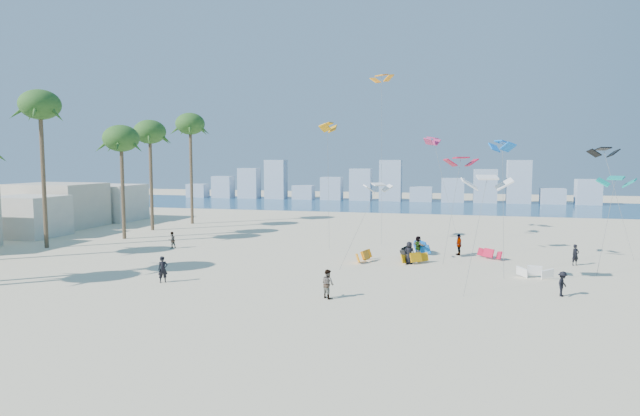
# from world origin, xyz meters

# --- Properties ---
(ground) EXTENTS (220.00, 220.00, 0.00)m
(ground) POSITION_xyz_m (0.00, 0.00, 0.00)
(ground) COLOR beige
(ground) RESTS_ON ground
(ocean) EXTENTS (220.00, 220.00, 0.00)m
(ocean) POSITION_xyz_m (0.00, 72.00, 0.01)
(ocean) COLOR navy
(ocean) RESTS_ON ground
(kitesurfer_near) EXTENTS (0.80, 0.78, 1.85)m
(kitesurfer_near) POSITION_xyz_m (-5.72, 5.72, 0.92)
(kitesurfer_near) COLOR black
(kitesurfer_near) RESTS_ON ground
(kitesurfer_mid) EXTENTS (1.11, 1.09, 1.81)m
(kitesurfer_mid) POSITION_xyz_m (6.38, 4.46, 0.90)
(kitesurfer_mid) COLOR gray
(kitesurfer_mid) RESTS_ON ground
(kitesurfers_far) EXTENTS (36.79, 14.43, 1.90)m
(kitesurfers_far) POSITION_xyz_m (10.93, 17.66, 0.87)
(kitesurfers_far) COLOR black
(kitesurfers_far) RESTS_ON ground
(grounded_kites) EXTENTS (15.06, 10.77, 0.97)m
(grounded_kites) POSITION_xyz_m (12.21, 18.46, 0.43)
(grounded_kites) COLOR orange
(grounded_kites) RESTS_ON ground
(flying_kites) EXTENTS (28.14, 25.89, 18.18)m
(flying_kites) POSITION_xyz_m (14.38, 22.13, 10.08)
(flying_kites) COLOR white
(flying_kites) RESTS_ON ground
(palm_row) EXTENTS (9.83, 44.80, 15.16)m
(palm_row) POSITION_xyz_m (-22.08, 16.17, 11.50)
(palm_row) COLOR brown
(palm_row) RESTS_ON ground
(beachfront_buildings) EXTENTS (11.50, 43.00, 6.00)m
(beachfront_buildings) POSITION_xyz_m (-33.69, 20.82, 2.67)
(beachfront_buildings) COLOR beige
(beachfront_buildings) RESTS_ON ground
(distant_skyline) EXTENTS (85.00, 3.00, 8.40)m
(distant_skyline) POSITION_xyz_m (-1.19, 82.00, 3.09)
(distant_skyline) COLOR #9EADBF
(distant_skyline) RESTS_ON ground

